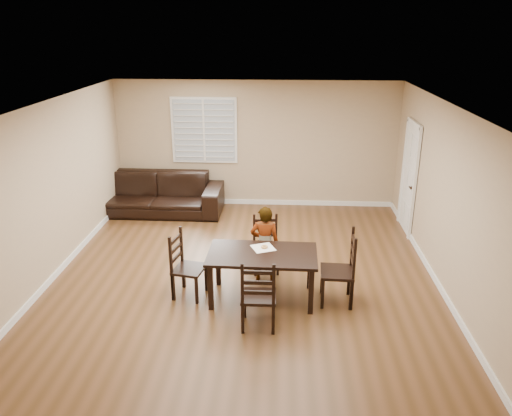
# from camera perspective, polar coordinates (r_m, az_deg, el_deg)

# --- Properties ---
(ground) EXTENTS (7.00, 7.00, 0.00)m
(ground) POSITION_cam_1_polar(r_m,az_deg,el_deg) (7.94, -1.41, -8.13)
(ground) COLOR brown
(ground) RESTS_ON ground
(room) EXTENTS (6.04, 7.04, 2.72)m
(room) POSITION_cam_1_polar(r_m,az_deg,el_deg) (7.42, -1.15, 4.88)
(room) COLOR tan
(room) RESTS_ON ground
(dining_table) EXTENTS (1.57, 0.91, 0.73)m
(dining_table) POSITION_cam_1_polar(r_m,az_deg,el_deg) (7.14, 0.72, -5.82)
(dining_table) COLOR black
(dining_table) RESTS_ON ground
(chair_near) EXTENTS (0.45, 0.43, 0.92)m
(chair_near) POSITION_cam_1_polar(r_m,az_deg,el_deg) (8.12, 1.08, -4.16)
(chair_near) COLOR black
(chair_near) RESTS_ON ground
(chair_far) EXTENTS (0.46, 0.43, 1.01)m
(chair_far) POSITION_cam_1_polar(r_m,az_deg,el_deg) (6.50, 0.25, -10.47)
(chair_far) COLOR black
(chair_far) RESTS_ON ground
(chair_left) EXTENTS (0.50, 0.53, 1.00)m
(chair_left) POSITION_cam_1_polar(r_m,az_deg,el_deg) (7.41, -8.52, -6.64)
(chair_left) COLOR black
(chair_left) RESTS_ON ground
(chair_right) EXTENTS (0.48, 0.51, 1.09)m
(chair_right) POSITION_cam_1_polar(r_m,az_deg,el_deg) (7.23, 10.30, -7.09)
(chair_right) COLOR black
(chair_right) RESTS_ON ground
(child) EXTENTS (0.46, 0.31, 1.22)m
(child) POSITION_cam_1_polar(r_m,az_deg,el_deg) (7.66, 1.01, -4.15)
(child) COLOR gray
(child) RESTS_ON ground
(napkin) EXTENTS (0.40, 0.40, 0.00)m
(napkin) POSITION_cam_1_polar(r_m,az_deg,el_deg) (7.26, 0.82, -4.57)
(napkin) COLOR beige
(napkin) RESTS_ON dining_table
(donut) EXTENTS (0.10, 0.10, 0.04)m
(donut) POSITION_cam_1_polar(r_m,az_deg,el_deg) (7.25, 0.97, -4.42)
(donut) COLOR #B67D41
(donut) RESTS_ON napkin
(sofa) EXTENTS (2.83, 1.13, 0.82)m
(sofa) POSITION_cam_1_polar(r_m,az_deg,el_deg) (10.74, -11.47, 1.62)
(sofa) COLOR black
(sofa) RESTS_ON ground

